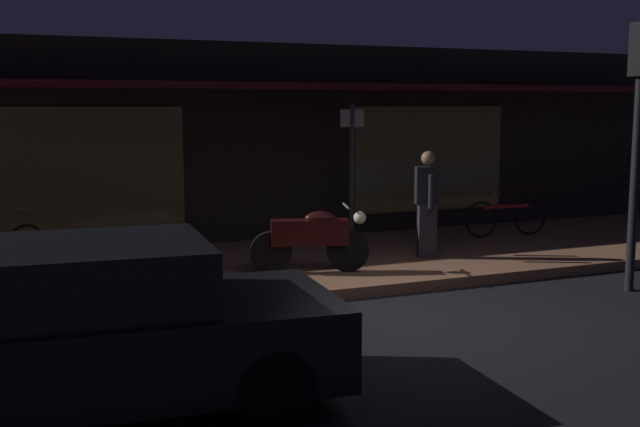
# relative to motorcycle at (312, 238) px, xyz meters

# --- Properties ---
(ground_plane) EXTENTS (60.00, 60.00, 0.00)m
(ground_plane) POSITION_rel_motorcycle_xyz_m (0.42, -2.12, -0.65)
(ground_plane) COLOR black
(sidewalk_slab) EXTENTS (18.00, 4.00, 0.15)m
(sidewalk_slab) POSITION_rel_motorcycle_xyz_m (0.42, 0.88, -0.57)
(sidewalk_slab) COLOR brown
(sidewalk_slab) RESTS_ON ground_plane
(storefront_building) EXTENTS (18.00, 3.30, 3.60)m
(storefront_building) POSITION_rel_motorcycle_xyz_m (0.42, 4.27, 1.16)
(storefront_building) COLOR black
(storefront_building) RESTS_ON ground_plane
(motorcycle) EXTENTS (1.66, 0.72, 0.97)m
(motorcycle) POSITION_rel_motorcycle_xyz_m (0.00, 0.00, 0.00)
(motorcycle) COLOR black
(motorcycle) RESTS_ON sidewalk_slab
(bicycle_extra) EXTENTS (1.66, 0.42, 0.91)m
(bicycle_extra) POSITION_rel_motorcycle_xyz_m (4.43, 1.50, -0.14)
(bicycle_extra) COLOR black
(bicycle_extra) RESTS_ON sidewalk_slab
(person_bystander) EXTENTS (0.43, 0.61, 1.67)m
(person_bystander) POSITION_rel_motorcycle_xyz_m (2.08, 0.32, 0.38)
(person_bystander) COLOR #28232D
(person_bystander) RESTS_ON sidewalk_slab
(sign_post) EXTENTS (0.44, 0.09, 2.40)m
(sign_post) POSITION_rel_motorcycle_xyz_m (1.59, 2.07, 0.86)
(sign_post) COLOR #47474C
(sign_post) RESTS_ON sidewalk_slab
(traffic_light_pole) EXTENTS (0.24, 0.33, 3.60)m
(traffic_light_pole) POSITION_rel_motorcycle_xyz_m (3.81, -2.16, 1.83)
(traffic_light_pole) COLOR black
(traffic_light_pole) RESTS_ON ground_plane
(parked_car_far) EXTENTS (4.22, 2.06, 1.42)m
(parked_car_far) POSITION_rel_motorcycle_xyz_m (-3.52, -3.68, 0.06)
(parked_car_far) COLOR black
(parked_car_far) RESTS_ON ground_plane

